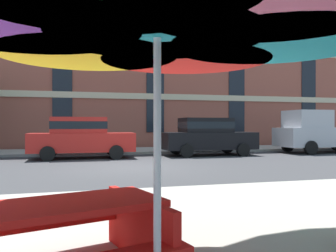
# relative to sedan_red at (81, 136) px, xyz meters

# --- Properties ---
(ground_plane) EXTENTS (120.00, 120.00, 0.00)m
(ground_plane) POSITION_rel_sedan_red_xyz_m (1.71, -3.70, -0.95)
(ground_plane) COLOR #38383A
(sidewalk_far) EXTENTS (56.00, 3.60, 0.12)m
(sidewalk_far) POSITION_rel_sedan_red_xyz_m (1.71, 3.10, -0.89)
(sidewalk_far) COLOR #9E998E
(sidewalk_far) RESTS_ON ground
(apartment_building) EXTENTS (43.77, 12.08, 12.80)m
(apartment_building) POSITION_rel_sedan_red_xyz_m (1.71, 11.29, 5.45)
(apartment_building) COLOR #934C3D
(apartment_building) RESTS_ON ground
(sedan_red) EXTENTS (4.40, 1.98, 1.78)m
(sedan_red) POSITION_rel_sedan_red_xyz_m (0.00, 0.00, 0.00)
(sedan_red) COLOR #B21E19
(sedan_red) RESTS_ON ground
(sedan_black) EXTENTS (4.40, 1.98, 1.78)m
(sedan_black) POSITION_rel_sedan_red_xyz_m (5.83, 0.00, 0.00)
(sedan_black) COLOR black
(sedan_black) RESTS_ON ground
(pickup_silver) EXTENTS (5.10, 2.12, 2.20)m
(pickup_silver) POSITION_rel_sedan_red_xyz_m (12.17, 0.00, 0.08)
(pickup_silver) COLOR #A8AAB2
(pickup_silver) RESTS_ON ground
(patio_umbrella) EXTENTS (3.77, 3.50, 2.57)m
(patio_umbrella) POSITION_rel_sedan_red_xyz_m (0.49, -12.70, 1.35)
(patio_umbrella) COLOR silver
(patio_umbrella) RESTS_ON ground
(picnic_table) EXTENTS (2.15, 1.96, 0.77)m
(picnic_table) POSITION_rel_sedan_red_xyz_m (-0.27, -12.19, -0.46)
(picnic_table) COLOR red
(picnic_table) RESTS_ON ground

